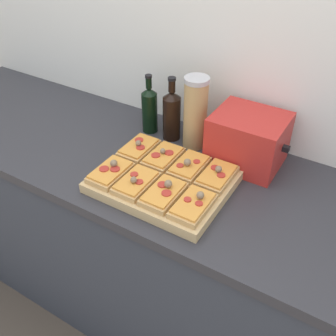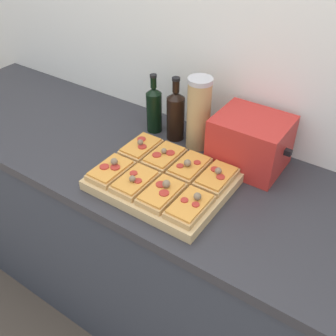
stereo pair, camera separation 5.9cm
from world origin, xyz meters
TOP-DOWN VIEW (x-y plane):
  - wall_back at (0.00, 0.67)m, footprint 6.00×0.06m
  - kitchen_counter at (0.00, 0.32)m, footprint 2.63×0.67m
  - cutting_board at (0.02, 0.23)m, footprint 0.45×0.37m
  - pizza_slice_back_left at (-0.14, 0.31)m, footprint 0.10×0.16m
  - pizza_slice_back_midleft at (-0.03, 0.31)m, footprint 0.10×0.16m
  - pizza_slice_back_midright at (0.08, 0.31)m, footprint 0.10×0.16m
  - pizza_slice_back_right at (0.18, 0.31)m, footprint 0.10×0.16m
  - pizza_slice_front_left at (-0.14, 0.14)m, footprint 0.10×0.16m
  - pizza_slice_front_midleft at (-0.03, 0.14)m, footprint 0.10×0.16m
  - pizza_slice_front_midright at (0.08, 0.14)m, footprint 0.10×0.16m
  - pizza_slice_front_right at (0.18, 0.14)m, footprint 0.10×0.16m
  - olive_oil_bottle at (-0.22, 0.51)m, footprint 0.06×0.06m
  - wine_bottle at (-0.11, 0.51)m, footprint 0.07×0.07m
  - grain_jar_tall at (-0.01, 0.51)m, footprint 0.09×0.09m
  - toaster_oven at (0.21, 0.51)m, footprint 0.28×0.22m

SIDE VIEW (x-z plane):
  - kitchen_counter at x=0.00m, z-range 0.00..0.94m
  - cutting_board at x=0.02m, z-range 0.94..0.97m
  - pizza_slice_back_midleft at x=-0.03m, z-range 0.96..1.01m
  - pizza_slice_front_midleft at x=-0.03m, z-range 0.96..1.01m
  - pizza_slice_back_left at x=-0.14m, z-range 0.96..1.01m
  - pizza_slice_back_right at x=0.18m, z-range 0.96..1.01m
  - pizza_slice_front_right at x=0.18m, z-range 0.96..1.01m
  - pizza_slice_back_midright at x=0.08m, z-range 0.96..1.01m
  - pizza_slice_front_left at x=-0.14m, z-range 0.96..1.01m
  - pizza_slice_front_midright at x=0.08m, z-range 0.96..1.01m
  - toaster_oven at x=0.21m, z-range 0.94..1.13m
  - olive_oil_bottle at x=-0.22m, z-range 0.91..1.16m
  - wine_bottle at x=-0.11m, z-range 0.91..1.18m
  - grain_jar_tall at x=-0.01m, z-range 0.94..1.23m
  - wall_back at x=0.00m, z-range 0.00..2.50m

